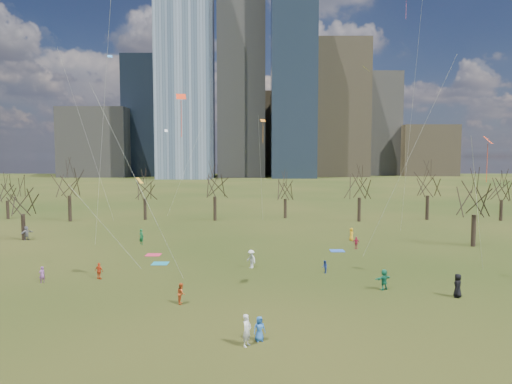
{
  "coord_description": "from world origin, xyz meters",
  "views": [
    {
      "loc": [
        0.16,
        -36.01,
        10.75
      ],
      "look_at": [
        0.0,
        12.0,
        7.0
      ],
      "focal_mm": 32.0,
      "sensor_mm": 36.0,
      "label": 1
    }
  ],
  "objects_px": {
    "person_0": "(259,329)",
    "person_4": "(99,271)",
    "blanket_navy": "(337,251)",
    "blanket_teal": "(160,263)",
    "person_1": "(247,330)",
    "person_2": "(181,293)",
    "blanket_crimson": "(153,255)"
  },
  "relations": [
    {
      "from": "blanket_teal",
      "to": "person_4",
      "type": "distance_m",
      "value": 7.17
    },
    {
      "from": "blanket_navy",
      "to": "person_1",
      "type": "bearing_deg",
      "value": -110.29
    },
    {
      "from": "person_2",
      "to": "blanket_crimson",
      "type": "bearing_deg",
      "value": 15.31
    },
    {
      "from": "person_1",
      "to": "person_4",
      "type": "relative_size",
      "value": 1.27
    },
    {
      "from": "blanket_navy",
      "to": "person_1",
      "type": "xyz_separation_m",
      "value": [
        -9.7,
        -26.24,
        0.91
      ]
    },
    {
      "from": "person_0",
      "to": "person_4",
      "type": "height_order",
      "value": "same"
    },
    {
      "from": "blanket_crimson",
      "to": "person_4",
      "type": "distance_m",
      "value": 10.2
    },
    {
      "from": "blanket_navy",
      "to": "blanket_teal",
      "type": "bearing_deg",
      "value": -161.56
    },
    {
      "from": "blanket_crimson",
      "to": "person_0",
      "type": "bearing_deg",
      "value": -63.66
    },
    {
      "from": "person_0",
      "to": "person_1",
      "type": "height_order",
      "value": "person_1"
    },
    {
      "from": "person_2",
      "to": "blanket_navy",
      "type": "bearing_deg",
      "value": -42.14
    },
    {
      "from": "blanket_crimson",
      "to": "person_1",
      "type": "bearing_deg",
      "value": -65.75
    },
    {
      "from": "blanket_teal",
      "to": "person_0",
      "type": "height_order",
      "value": "person_0"
    },
    {
      "from": "blanket_crimson",
      "to": "person_2",
      "type": "bearing_deg",
      "value": -70.53
    },
    {
      "from": "blanket_crimson",
      "to": "person_1",
      "type": "relative_size",
      "value": 0.87
    },
    {
      "from": "person_1",
      "to": "person_0",
      "type": "bearing_deg",
      "value": -16.94
    },
    {
      "from": "blanket_teal",
      "to": "person_4",
      "type": "height_order",
      "value": "person_4"
    },
    {
      "from": "blanket_crimson",
      "to": "person_0",
      "type": "xyz_separation_m",
      "value": [
        11.51,
        -23.25,
        0.71
      ]
    },
    {
      "from": "blanket_teal",
      "to": "person_2",
      "type": "relative_size",
      "value": 1.04
    },
    {
      "from": "person_0",
      "to": "person_4",
      "type": "xyz_separation_m",
      "value": [
        -14.01,
        13.39,
        0.0
      ]
    },
    {
      "from": "person_2",
      "to": "person_4",
      "type": "distance_m",
      "value": 10.66
    },
    {
      "from": "blanket_navy",
      "to": "person_4",
      "type": "xyz_separation_m",
      "value": [
        -23.0,
        -12.14,
        0.71
      ]
    },
    {
      "from": "blanket_navy",
      "to": "person_1",
      "type": "relative_size",
      "value": 0.87
    },
    {
      "from": "person_1",
      "to": "person_2",
      "type": "relative_size",
      "value": 1.2
    },
    {
      "from": "blanket_navy",
      "to": "person_0",
      "type": "bearing_deg",
      "value": -109.39
    },
    {
      "from": "blanket_teal",
      "to": "person_0",
      "type": "xyz_separation_m",
      "value": [
        9.91,
        -19.23,
        0.71
      ]
    },
    {
      "from": "blanket_crimson",
      "to": "person_4",
      "type": "bearing_deg",
      "value": -104.22
    },
    {
      "from": "person_0",
      "to": "person_4",
      "type": "distance_m",
      "value": 19.38
    },
    {
      "from": "blanket_crimson",
      "to": "person_0",
      "type": "relative_size",
      "value": 1.1
    },
    {
      "from": "person_2",
      "to": "person_1",
      "type": "bearing_deg",
      "value": -150.55
    },
    {
      "from": "blanket_navy",
      "to": "person_4",
      "type": "height_order",
      "value": "person_4"
    },
    {
      "from": "blanket_navy",
      "to": "person_2",
      "type": "relative_size",
      "value": 1.04
    }
  ]
}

